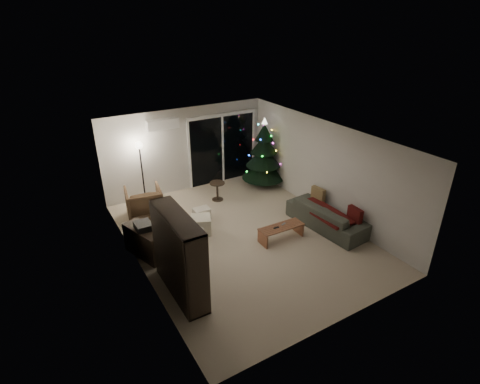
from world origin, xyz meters
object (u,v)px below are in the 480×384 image
object	(u,v)px
bookshelf	(169,259)
coffee_table	(281,233)
sofa	(327,216)
christmas_tree	(264,152)
armchair	(144,203)
media_cabinet	(145,242)

from	to	relation	value
bookshelf	coffee_table	size ratio (longest dim) A/B	1.51
sofa	christmas_tree	distance (m)	3.08
armchair	sofa	xyz separation A→B (m)	(3.77, -2.86, -0.10)
armchair	sofa	world-z (taller)	armchair
christmas_tree	sofa	bearing A→B (deg)	-91.43
coffee_table	christmas_tree	world-z (taller)	christmas_tree
sofa	armchair	bearing A→B (deg)	47.95
armchair	sofa	distance (m)	4.74
coffee_table	bookshelf	bearing A→B (deg)	-168.79
christmas_tree	armchair	bearing A→B (deg)	-178.13
sofa	coffee_table	world-z (taller)	sofa
sofa	coffee_table	xyz separation A→B (m)	(-1.32, 0.13, -0.14)
coffee_table	christmas_tree	bearing A→B (deg)	65.19
media_cabinet	christmas_tree	world-z (taller)	christmas_tree
armchair	christmas_tree	world-z (taller)	christmas_tree
armchair	christmas_tree	xyz separation A→B (m)	(3.85, 0.13, 0.66)
media_cabinet	armchair	xyz separation A→B (m)	(0.53, 1.72, 0.08)
sofa	christmas_tree	world-z (taller)	christmas_tree
media_cabinet	armchair	distance (m)	1.80
armchair	sofa	bearing A→B (deg)	152.85
armchair	coffee_table	size ratio (longest dim) A/B	0.82
bookshelf	media_cabinet	bearing A→B (deg)	108.37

